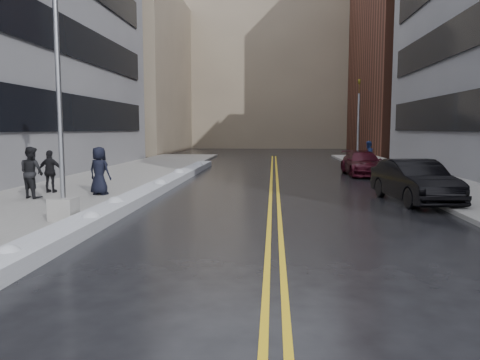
% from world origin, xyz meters
% --- Properties ---
extents(ground, '(160.00, 160.00, 0.00)m').
position_xyz_m(ground, '(0.00, 0.00, 0.00)').
color(ground, black).
rests_on(ground, ground).
extents(sidewalk_west, '(5.50, 50.00, 0.15)m').
position_xyz_m(sidewalk_west, '(-5.75, 10.00, 0.07)').
color(sidewalk_west, gray).
rests_on(sidewalk_west, ground).
extents(sidewalk_east, '(4.00, 50.00, 0.15)m').
position_xyz_m(sidewalk_east, '(10.00, 10.00, 0.07)').
color(sidewalk_east, gray).
rests_on(sidewalk_east, ground).
extents(lane_line_left, '(0.12, 50.00, 0.01)m').
position_xyz_m(lane_line_left, '(2.35, 10.00, 0.00)').
color(lane_line_left, gold).
rests_on(lane_line_left, ground).
extents(lane_line_right, '(0.12, 50.00, 0.01)m').
position_xyz_m(lane_line_right, '(2.65, 10.00, 0.00)').
color(lane_line_right, gold).
rests_on(lane_line_right, ground).
extents(snow_ridge, '(0.90, 30.00, 0.34)m').
position_xyz_m(snow_ridge, '(-2.45, 8.00, 0.17)').
color(snow_ridge, '#BABCC3').
rests_on(snow_ridge, ground).
extents(building_west_far, '(14.00, 22.00, 18.00)m').
position_xyz_m(building_west_far, '(-15.50, 44.00, 9.00)').
color(building_west_far, gray).
rests_on(building_west_far, ground).
extents(building_east_far, '(14.00, 20.00, 28.00)m').
position_xyz_m(building_east_far, '(19.00, 42.00, 14.00)').
color(building_east_far, '#562D21').
rests_on(building_east_far, ground).
extents(building_far, '(36.00, 16.00, 22.00)m').
position_xyz_m(building_far, '(2.00, 60.00, 11.00)').
color(building_far, gray).
rests_on(building_far, ground).
extents(lamppost, '(0.65, 0.65, 7.62)m').
position_xyz_m(lamppost, '(-3.30, 2.00, 2.53)').
color(lamppost, gray).
rests_on(lamppost, sidewalk_west).
extents(fire_hydrant, '(0.26, 0.26, 0.73)m').
position_xyz_m(fire_hydrant, '(9.00, 10.00, 0.55)').
color(fire_hydrant, maroon).
rests_on(fire_hydrant, sidewalk_east).
extents(traffic_signal, '(0.16, 0.20, 6.00)m').
position_xyz_m(traffic_signal, '(8.50, 24.00, 3.40)').
color(traffic_signal, gray).
rests_on(traffic_signal, sidewalk_east).
extents(pedestrian_b, '(1.12, 1.03, 1.86)m').
position_xyz_m(pedestrian_b, '(-6.21, 5.80, 1.08)').
color(pedestrian_b, black).
rests_on(pedestrian_b, sidewalk_west).
extents(pedestrian_c, '(1.02, 0.81, 1.82)m').
position_xyz_m(pedestrian_c, '(-4.10, 6.81, 1.06)').
color(pedestrian_c, black).
rests_on(pedestrian_c, sidewalk_west).
extents(pedestrian_d, '(0.98, 0.42, 1.66)m').
position_xyz_m(pedestrian_d, '(-6.23, 7.26, 0.98)').
color(pedestrian_d, black).
rests_on(pedestrian_d, sidewalk_west).
extents(pedestrian_east, '(1.06, 1.05, 1.72)m').
position_xyz_m(pedestrian_east, '(8.36, 19.42, 1.01)').
color(pedestrian_east, navy).
rests_on(pedestrian_east, sidewalk_east).
extents(car_black, '(2.25, 4.85, 1.54)m').
position_xyz_m(car_black, '(7.50, 6.71, 0.77)').
color(car_black, black).
rests_on(car_black, ground).
extents(car_maroon, '(2.04, 4.75, 1.36)m').
position_xyz_m(car_maroon, '(7.50, 16.57, 0.68)').
color(car_maroon, '#360813').
rests_on(car_maroon, ground).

